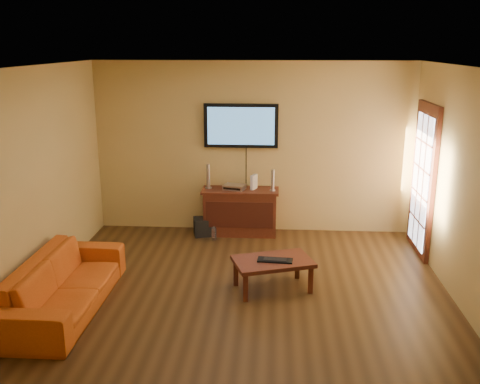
# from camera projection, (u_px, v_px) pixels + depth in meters

# --- Properties ---
(ground_plane) EXTENTS (5.00, 5.00, 0.00)m
(ground_plane) POSITION_uv_depth(u_px,v_px,m) (243.00, 298.00, 6.40)
(ground_plane) COLOR #34210E
(ground_plane) RESTS_ON ground
(room_walls) EXTENTS (5.00, 5.00, 5.00)m
(room_walls) POSITION_uv_depth(u_px,v_px,m) (247.00, 150.00, 6.54)
(room_walls) COLOR tan
(room_walls) RESTS_ON ground
(french_door) EXTENTS (0.07, 1.02, 2.22)m
(french_door) POSITION_uv_depth(u_px,v_px,m) (423.00, 182.00, 7.59)
(french_door) COLOR #461B0F
(french_door) RESTS_ON ground
(media_console) EXTENTS (1.20, 0.46, 0.73)m
(media_console) POSITION_uv_depth(u_px,v_px,m) (240.00, 212.00, 8.48)
(media_console) COLOR #461B0F
(media_console) RESTS_ON ground
(television) EXTENTS (1.16, 0.08, 0.68)m
(television) POSITION_uv_depth(u_px,v_px,m) (241.00, 126.00, 8.31)
(television) COLOR black
(television) RESTS_ON ground
(coffee_table) EXTENTS (1.07, 0.84, 0.39)m
(coffee_table) POSITION_uv_depth(u_px,v_px,m) (273.00, 264.00, 6.55)
(coffee_table) COLOR #461B0F
(coffee_table) RESTS_ON ground
(sofa) EXTENTS (0.62, 2.09, 0.81)m
(sofa) POSITION_uv_depth(u_px,v_px,m) (64.00, 276.00, 6.05)
(sofa) COLOR #C45215
(sofa) RESTS_ON ground
(speaker_left) EXTENTS (0.11, 0.11, 0.39)m
(speaker_left) POSITION_uv_depth(u_px,v_px,m) (208.00, 177.00, 8.41)
(speaker_left) COLOR silver
(speaker_left) RESTS_ON media_console
(speaker_right) EXTENTS (0.09, 0.09, 0.34)m
(speaker_right) POSITION_uv_depth(u_px,v_px,m) (273.00, 181.00, 8.28)
(speaker_right) COLOR silver
(speaker_right) RESTS_ON media_console
(av_receiver) EXTENTS (0.38, 0.32, 0.07)m
(av_receiver) POSITION_uv_depth(u_px,v_px,m) (234.00, 187.00, 8.39)
(av_receiver) COLOR silver
(av_receiver) RESTS_ON media_console
(game_console) EXTENTS (0.11, 0.17, 0.23)m
(game_console) POSITION_uv_depth(u_px,v_px,m) (254.00, 182.00, 8.38)
(game_console) COLOR white
(game_console) RESTS_ON media_console
(subwoofer) EXTENTS (0.34, 0.34, 0.28)m
(subwoofer) POSITION_uv_depth(u_px,v_px,m) (203.00, 227.00, 8.48)
(subwoofer) COLOR black
(subwoofer) RESTS_ON ground
(bottle) EXTENTS (0.08, 0.08, 0.23)m
(bottle) POSITION_uv_depth(u_px,v_px,m) (214.00, 234.00, 8.26)
(bottle) COLOR white
(bottle) RESTS_ON ground
(keyboard) EXTENTS (0.44, 0.19, 0.03)m
(keyboard) POSITION_uv_depth(u_px,v_px,m) (275.00, 260.00, 6.50)
(keyboard) COLOR black
(keyboard) RESTS_ON coffee_table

